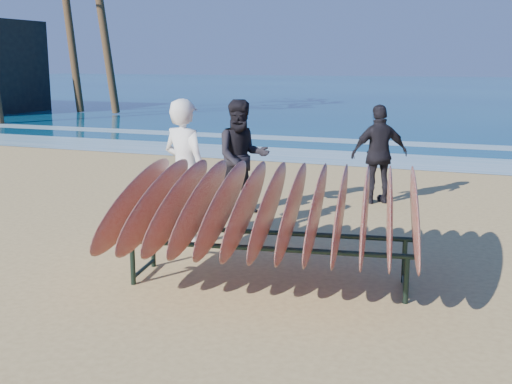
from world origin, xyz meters
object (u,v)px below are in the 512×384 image
at_px(person_dark_a, 242,157).
at_px(person_dark_b, 379,154).
at_px(surfboard_rack, 269,208).
at_px(person_white, 185,171).

relative_size(person_dark_a, person_dark_b, 1.08).
distance_m(surfboard_rack, person_dark_a, 3.42).
xyz_separation_m(person_white, person_dark_b, (2.00, 3.41, -0.12)).
height_order(person_white, person_dark_a, person_white).
bearing_deg(surfboard_rack, person_dark_b, 75.62).
bearing_deg(person_white, person_dark_b, -103.33).
bearing_deg(person_white, surfboard_rack, 160.92).
relative_size(surfboard_rack, person_dark_a, 1.92).
bearing_deg(person_dark_b, person_dark_a, 8.61).
bearing_deg(person_dark_a, person_white, -125.89).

